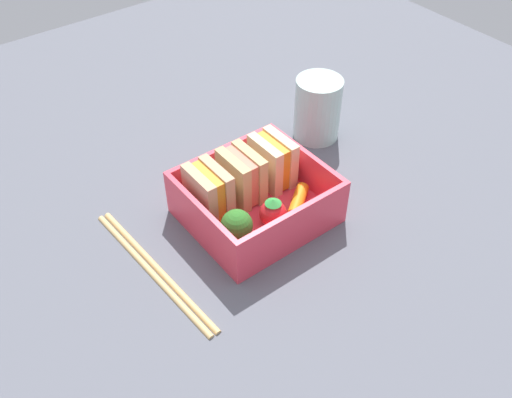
% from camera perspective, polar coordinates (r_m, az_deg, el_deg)
% --- Properties ---
extents(ground_plane, '(1.20, 1.20, 0.02)m').
position_cam_1_polar(ground_plane, '(0.68, -0.00, -2.29)').
color(ground_plane, '#555862').
extents(bento_tray, '(0.16, 0.14, 0.01)m').
position_cam_1_polar(bento_tray, '(0.67, -0.00, -1.32)').
color(bento_tray, '#EA394C').
rests_on(bento_tray, ground_plane).
extents(bento_rim, '(0.16, 0.14, 0.05)m').
position_cam_1_polar(bento_rim, '(0.65, -0.00, 0.58)').
color(bento_rim, '#EA394C').
rests_on(bento_rim, bento_tray).
extents(sandwich_left, '(0.04, 0.06, 0.06)m').
position_cam_1_polar(sandwich_left, '(0.64, -4.76, 0.66)').
color(sandwich_left, tan).
rests_on(sandwich_left, bento_tray).
extents(sandwich_center_left, '(0.04, 0.06, 0.06)m').
position_cam_1_polar(sandwich_center_left, '(0.66, -1.45, 2.28)').
color(sandwich_center_left, tan).
rests_on(sandwich_center_left, bento_tray).
extents(sandwich_center, '(0.04, 0.06, 0.06)m').
position_cam_1_polar(sandwich_center, '(0.68, 1.66, 3.81)').
color(sandwich_center, beige).
rests_on(sandwich_center, bento_tray).
extents(broccoli_floret, '(0.03, 0.03, 0.04)m').
position_cam_1_polar(broccoli_floret, '(0.61, -1.94, -2.68)').
color(broccoli_floret, '#98C66A').
rests_on(broccoli_floret, bento_tray).
extents(strawberry_far_left, '(0.03, 0.03, 0.04)m').
position_cam_1_polar(strawberry_far_left, '(0.63, 1.62, -1.44)').
color(strawberry_far_left, red).
rests_on(strawberry_far_left, bento_tray).
extents(carrot_stick_far_left, '(0.05, 0.04, 0.02)m').
position_cam_1_polar(carrot_stick_far_left, '(0.66, 4.26, -0.14)').
color(carrot_stick_far_left, orange).
rests_on(carrot_stick_far_left, bento_tray).
extents(chopstick_pair, '(0.03, 0.22, 0.01)m').
position_cam_1_polar(chopstick_pair, '(0.62, -10.30, -6.71)').
color(chopstick_pair, tan).
rests_on(chopstick_pair, ground_plane).
extents(drinking_glass, '(0.06, 0.06, 0.09)m').
position_cam_1_polar(drinking_glass, '(0.77, 6.18, 8.97)').
color(drinking_glass, silver).
rests_on(drinking_glass, ground_plane).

